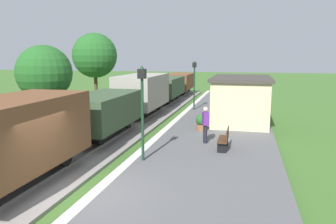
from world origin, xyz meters
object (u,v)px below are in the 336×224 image
potted_planter (202,122)px  tree_field_left (95,56)px  station_hut (241,99)px  lamp_post_near (142,96)px  person_waiting (205,123)px  tree_trackside_far (44,73)px  bench_near_hut (225,139)px  lamp_post_far (194,76)px  freight_train (139,97)px  bench_down_platform (235,102)px

potted_planter → tree_field_left: 12.30m
station_hut → lamp_post_near: 9.53m
person_waiting → tree_field_left: size_ratio=0.28×
lamp_post_near → tree_trackside_far: 8.51m
bench_near_hut → lamp_post_far: bearing=106.2°
bench_near_hut → tree_trackside_far: bearing=168.0°
freight_train → potted_planter: size_ratio=35.59×
bench_down_platform → tree_trackside_far: 14.12m
person_waiting → station_hut: bearing=-127.5°
station_hut → tree_trackside_far: 11.67m
tree_field_left → lamp_post_near: bearing=-57.5°
bench_near_hut → freight_train: bearing=131.5°
freight_train → lamp_post_far: bearing=44.4°
station_hut → potted_planter: (-2.00, -3.07, -0.93)m
station_hut → lamp_post_near: lamp_post_near is taller
lamp_post_near → potted_planter: bearing=75.1°
tree_trackside_far → tree_field_left: (-0.82, 8.09, 0.96)m
bench_down_platform → potted_planter: 8.32m
potted_planter → lamp_post_near: lamp_post_near is taller
freight_train → tree_trackside_far: tree_trackside_far is taller
person_waiting → lamp_post_far: (-2.04, 9.44, 1.62)m
person_waiting → potted_planter: bearing=-101.2°
station_hut → tree_field_left: bearing=161.7°
tree_field_left → bench_down_platform: bearing=6.8°
bench_down_platform → person_waiting: person_waiting is taller
lamp_post_near → person_waiting: bearing=57.4°
bench_near_hut → potted_planter: 3.69m
freight_train → person_waiting: bearing=-49.6°
person_waiting → lamp_post_far: 9.79m
station_hut → bench_down_platform: station_hut is taller
lamp_post_near → lamp_post_far: same height
lamp_post_near → tree_field_left: (-8.03, 12.59, 1.51)m
freight_train → bench_down_platform: size_ratio=21.73×
freight_train → person_waiting: 8.20m
bench_near_hut → person_waiting: size_ratio=0.88×
bench_near_hut → lamp_post_near: (-3.00, -2.32, 2.08)m
tree_trackside_far → tree_field_left: size_ratio=0.80×
lamp_post_near → lamp_post_far: bearing=90.0°
lamp_post_far → lamp_post_near: bearing=-90.0°
station_hut → lamp_post_far: (-3.52, 3.85, 1.15)m
person_waiting → lamp_post_far: lamp_post_far is taller
potted_planter → tree_trackside_far: tree_trackside_far is taller
lamp_post_far → tree_field_left: bearing=-179.7°
freight_train → person_waiting: freight_train is taller
lamp_post_far → tree_trackside_far: bearing=-131.6°
tree_field_left → person_waiting: bearing=-43.1°
potted_planter → lamp_post_near: (-1.52, -5.71, 2.08)m
potted_planter → lamp_post_far: bearing=102.4°
lamp_post_near → station_hut: bearing=68.1°
bench_down_platform → tree_trackside_far: (-10.20, -9.40, 2.62)m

